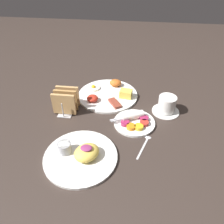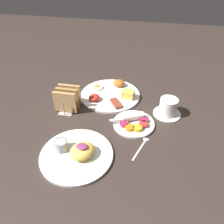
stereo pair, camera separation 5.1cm
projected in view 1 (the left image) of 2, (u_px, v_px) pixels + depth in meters
ground_plane at (103, 123)px, 0.91m from camera, size 3.00×3.00×0.00m
plate_breakfast at (108, 94)px, 1.07m from camera, size 0.29×0.29×0.05m
plate_condiments at (134, 121)px, 0.90m from camera, size 0.19×0.17×0.04m
plate_foreground at (81, 155)px, 0.76m from camera, size 0.26×0.26×0.06m
toast_rack at (66, 101)px, 0.96m from camera, size 0.10×0.12×0.10m
coffee_cup at (167, 105)px, 0.95m from camera, size 0.12×0.12×0.08m
teaspoon at (145, 142)px, 0.82m from camera, size 0.05×0.12×0.01m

